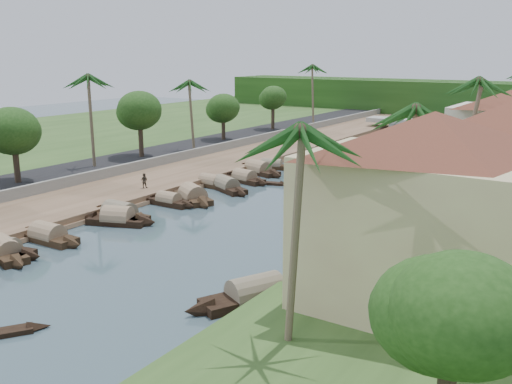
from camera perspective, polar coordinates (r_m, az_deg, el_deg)
The scene contains 40 objects.
ground at distance 42.29m, azimuth -8.53°, elevation -5.88°, with size 220.00×220.00×0.00m, color #3B5059.
left_bank at distance 66.87m, azimuth -7.47°, elevation 1.82°, with size 10.00×180.00×0.80m, color brown.
right_bank at distance 51.94m, azimuth 23.40°, elevation -2.47°, with size 16.00×180.00×1.20m, color #2B481D.
road at distance 72.55m, azimuth -12.60°, elevation 2.79°, with size 8.00×180.00×1.40m, color black.
retaining_wall at distance 69.45m, azimuth -10.13°, elevation 2.97°, with size 0.40×180.00×1.10m, color slate.
far_left_fill at distance 93.18m, azimuth -24.13°, elevation 4.28°, with size 45.00×220.00×1.35m, color #2B481D.
treeline at distance 132.67m, azimuth 21.68°, elevation 8.45°, with size 120.00×14.00×8.00m.
bridge at distance 105.74m, azimuth 18.39°, elevation 6.35°, with size 28.00×4.00×2.40m.
building_near at distance 29.65m, azimuth 16.80°, elevation -1.95°, with size 14.85×14.85×10.20m.
building_mid at distance 44.79m, azimuth 23.94°, elevation 2.31°, with size 14.11×14.11×9.70m.
sampan_2 at distance 44.44m, azimuth -23.85°, elevation -5.42°, with size 7.84×3.66×2.06m.
sampan_3 at distance 44.80m, azimuth -24.11°, elevation -5.29°, with size 7.27×2.91×1.96m.
sampan_4 at distance 46.65m, azimuth -20.09°, elevation -4.18°, with size 7.37×1.93×2.11m.
sampan_5 at distance 49.63m, azimuth -13.66°, elevation -2.65°, with size 7.16×4.17×2.24m.
sampan_6 at distance 50.97m, azimuth -13.50°, elevation -2.21°, with size 7.84×2.10×2.33m.
sampan_7 at distance 54.73m, azimuth -8.73°, elevation -0.90°, with size 6.37×1.51×1.76m.
sampan_8 at distance 56.07m, azimuth -6.34°, elevation -0.45°, with size 7.82×5.53×2.42m.
sampan_9 at distance 60.11m, azimuth -3.00°, elevation 0.58°, with size 8.33×5.02×2.14m.
sampan_10 at distance 61.84m, azimuth -4.56°, elevation 0.92°, with size 6.82×2.05×1.90m.
sampan_11 at distance 63.74m, azimuth -1.18°, elevation 1.36°, with size 7.28×2.84×2.07m.
sampan_12 at distance 71.04m, azimuth 1.57°, elevation 2.64°, with size 7.25×3.45×1.78m.
sampan_13 at distance 68.34m, azimuth 0.20°, elevation 2.21°, with size 8.65×4.14×2.31m.
sampan_14 at distance 33.76m, azimuth -0.09°, elevation -10.17°, with size 5.59×9.04×2.23m.
sampan_15 at distance 42.95m, azimuth 7.54°, elevation -4.96°, with size 4.61×8.07×2.17m.
sampan_16 at distance 59.69m, azimuth 15.38°, elevation 0.00°, with size 3.66×9.41×2.25m.
canoe_1 at distance 47.89m, azimuth -20.37°, elevation -4.14°, with size 5.69×1.36×0.91m.
canoe_2 at distance 62.88m, azimuth 0.79°, elevation 0.89°, with size 6.06×2.34×0.88m.
palm_0 at distance 24.21m, azimuth 3.76°, elevation 5.79°, with size 3.20×3.20×11.35m.
palm_1 at distance 35.82m, azimuth 15.67°, elevation 7.75°, with size 3.20×3.20×11.25m.
palm_2 at distance 52.22m, azimuth 20.45°, elevation 10.18°, with size 3.20×3.20×12.21m.
palm_3 at distance 66.84m, azimuth 24.17°, elevation 9.18°, with size 3.20×3.20×10.70m.
palm_5 at distance 67.02m, azimuth -16.41°, elevation 10.83°, with size 3.20×3.20×11.71m.
palm_6 at distance 76.72m, azimuth -6.46°, elevation 10.74°, with size 3.20×3.20×10.52m.
palm_8 at distance 102.52m, azimuth 5.84°, elevation 12.30°, with size 3.20×3.20×12.00m.
tree_2 at distance 61.45m, azimuth -23.12°, elevation 5.54°, with size 5.36×5.36×7.37m.
tree_3 at distance 72.53m, azimuth -11.57°, elevation 7.90°, with size 5.44×5.44×7.96m.
tree_4 at distance 85.82m, azimuth -3.30°, elevation 8.29°, with size 4.80×4.80×6.59m.
tree_5 at distance 97.50m, azimuth 1.71°, elevation 9.33°, with size 4.37×4.37×7.07m.
tree_7 at distance 19.07m, azimuth 19.08°, elevation -11.68°, with size 4.54×4.54×6.93m.
person_far at distance 58.62m, azimuth -11.12°, elevation 1.14°, with size 0.73×0.57×1.51m, color #363026.
Camera 1 is at (26.77, -29.54, 14.12)m, focal length 40.00 mm.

